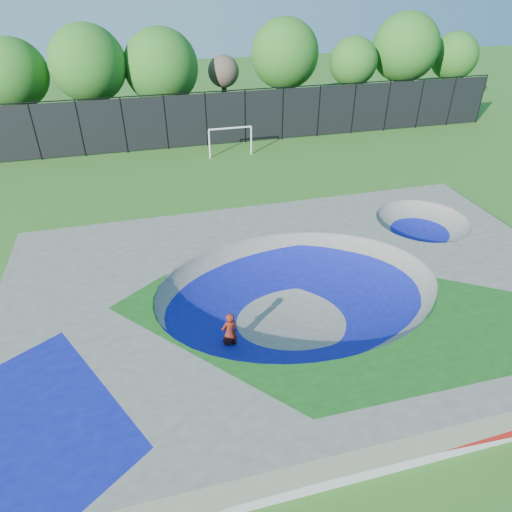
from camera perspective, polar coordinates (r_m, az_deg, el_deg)
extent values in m
plane|color=#295F1A|center=(18.34, 5.13, -7.41)|extent=(120.00, 120.00, 0.00)
cube|color=gray|center=(17.87, 5.24, -5.56)|extent=(22.00, 14.00, 1.50)
imported|color=red|center=(16.26, -3.30, -9.55)|extent=(0.71, 0.56, 1.70)
cube|color=black|center=(16.82, -3.22, -11.64)|extent=(0.80, 0.33, 0.05)
cylinder|color=white|center=(33.57, -5.83, 13.75)|extent=(0.12, 0.12, 2.05)
cylinder|color=white|center=(34.15, -0.60, 14.24)|extent=(0.12, 0.12, 2.05)
cylinder|color=white|center=(33.52, -3.25, 15.67)|extent=(3.07, 0.12, 0.12)
cylinder|color=black|center=(36.14, -25.90, 13.75)|extent=(0.09, 0.09, 4.00)
cylinder|color=black|center=(35.70, -21.10, 14.60)|extent=(0.09, 0.09, 4.00)
cylinder|color=black|center=(35.50, -16.17, 15.37)|extent=(0.09, 0.09, 4.00)
cylinder|color=black|center=(35.55, -11.19, 16.04)|extent=(0.09, 0.09, 4.00)
cylinder|color=black|center=(35.86, -6.23, 16.58)|extent=(0.09, 0.09, 4.00)
cylinder|color=black|center=(36.41, -1.37, 17.00)|extent=(0.09, 0.09, 4.00)
cylinder|color=black|center=(37.19, 3.34, 17.29)|extent=(0.09, 0.09, 4.00)
cylinder|color=black|center=(38.20, 7.84, 17.47)|extent=(0.09, 0.09, 4.00)
cylinder|color=black|center=(39.41, 12.09, 17.54)|extent=(0.09, 0.09, 4.00)
cylinder|color=black|center=(40.80, 16.07, 17.53)|extent=(0.09, 0.09, 4.00)
cylinder|color=black|center=(42.37, 19.77, 17.44)|extent=(0.09, 0.09, 4.00)
cylinder|color=black|center=(44.08, 23.20, 17.31)|extent=(0.09, 0.09, 4.00)
cylinder|color=black|center=(45.92, 26.35, 17.13)|extent=(0.09, 0.09, 4.00)
cube|color=black|center=(35.86, -6.23, 16.58)|extent=(48.00, 0.03, 3.80)
cylinder|color=black|center=(35.37, -6.43, 19.70)|extent=(48.00, 0.08, 0.08)
cylinder|color=#4F3927|center=(41.27, -26.85, 14.91)|extent=(0.44, 0.44, 3.13)
sphere|color=#24641A|center=(40.55, -28.11, 19.50)|extent=(5.05, 5.05, 5.05)
cylinder|color=#4F3927|center=(39.45, -19.20, 16.16)|extent=(0.44, 0.44, 3.52)
sphere|color=#24641A|center=(38.66, -20.29, 21.61)|extent=(5.61, 5.61, 5.61)
cylinder|color=#4F3927|center=(39.95, -11.17, 17.05)|extent=(0.44, 0.44, 2.94)
sphere|color=#24641A|center=(39.17, -11.77, 22.16)|extent=(5.76, 5.76, 5.76)
cylinder|color=#4F3927|center=(41.72, -3.94, 18.39)|extent=(0.44, 0.44, 3.21)
sphere|color=brown|center=(41.15, -4.09, 22.04)|extent=(2.60, 2.60, 2.60)
cylinder|color=#4F3927|center=(43.25, 3.45, 18.94)|extent=(0.44, 0.44, 3.24)
sphere|color=#24641A|center=(42.52, 3.63, 23.89)|extent=(5.76, 5.76, 5.76)
cylinder|color=#4F3927|center=(43.57, 11.58, 18.55)|extent=(0.44, 0.44, 3.34)
sphere|color=#24641A|center=(42.95, 12.08, 22.67)|extent=(4.05, 4.05, 4.05)
cylinder|color=#4F3927|center=(46.40, 17.32, 18.76)|extent=(0.44, 0.44, 3.54)
sphere|color=#24641A|center=(45.72, 18.18, 23.52)|extent=(5.79, 5.79, 5.79)
cylinder|color=#4F3927|center=(49.86, 22.73, 18.42)|extent=(0.44, 0.44, 3.14)
sphere|color=#24641A|center=(49.32, 23.55, 21.93)|extent=(4.23, 4.23, 4.23)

